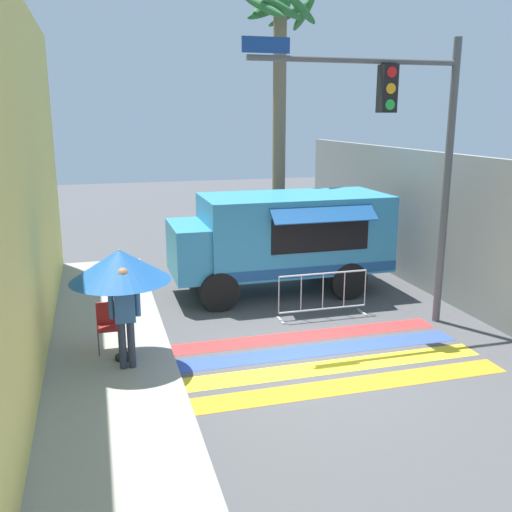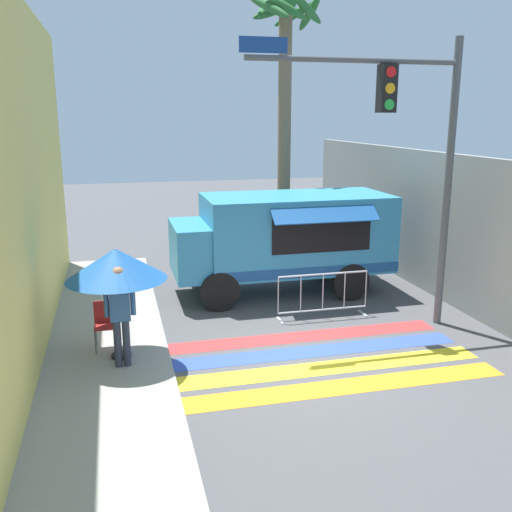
{
  "view_description": "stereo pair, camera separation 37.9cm",
  "coord_description": "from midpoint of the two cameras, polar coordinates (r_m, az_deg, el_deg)",
  "views": [
    {
      "loc": [
        -3.64,
        -9.16,
        4.43
      ],
      "look_at": [
        -0.27,
        2.7,
        1.38
      ],
      "focal_mm": 40.0,
      "sensor_mm": 36.0,
      "label": 1
    },
    {
      "loc": [
        -3.27,
        -9.26,
        4.43
      ],
      "look_at": [
        -0.27,
        2.7,
        1.38
      ],
      "focal_mm": 40.0,
      "sensor_mm": 36.0,
      "label": 2
    }
  ],
  "objects": [
    {
      "name": "traffic_signal_pole",
      "position": [
        12.04,
        14.45,
        11.51
      ],
      "size": [
        4.5,
        0.29,
        5.93
      ],
      "color": "#515456",
      "rests_on": "ground_plane"
    },
    {
      "name": "building_left_facade",
      "position": [
        9.38,
        -23.99,
        5.43
      ],
      "size": [
        0.25,
        16.0,
        6.48
      ],
      "color": "#E5D166",
      "rests_on": "ground_plane"
    },
    {
      "name": "patio_umbrella",
      "position": [
        10.14,
        -14.5,
        -0.94
      ],
      "size": [
        1.75,
        1.75,
        2.02
      ],
      "color": "black",
      "rests_on": "sidewalk_left"
    },
    {
      "name": "sidewalk_left",
      "position": [
        10.25,
        -21.43,
        -12.17
      ],
      "size": [
        4.4,
        16.0,
        0.18
      ],
      "color": "#99968E",
      "rests_on": "ground_plane"
    },
    {
      "name": "food_truck",
      "position": [
        14.33,
        1.48,
        2.01
      ],
      "size": [
        5.42,
        2.66,
        2.5
      ],
      "color": "#338CBF",
      "rests_on": "ground_plane"
    },
    {
      "name": "crosswalk_painted",
      "position": [
        10.79,
        4.37,
        -10.34
      ],
      "size": [
        6.4,
        2.84,
        0.01
      ],
      "color": "orange",
      "rests_on": "ground_plane"
    },
    {
      "name": "vendor_person",
      "position": [
        9.97,
        -14.05,
        -5.39
      ],
      "size": [
        0.53,
        0.24,
        1.79
      ],
      "rotation": [
        0.0,
        0.0,
        0.06
      ],
      "color": "#2D3347",
      "rests_on": "sidewalk_left"
    },
    {
      "name": "palm_tree",
      "position": [
        17.37,
        1.73,
        16.53
      ],
      "size": [
        2.24,
        2.22,
        7.83
      ],
      "color": "#7A664C",
      "rests_on": "ground_plane"
    },
    {
      "name": "barricade_front",
      "position": [
        12.84,
        5.86,
        -3.92
      ],
      "size": [
        2.1,
        0.44,
        1.04
      ],
      "color": "#B7BABF",
      "rests_on": "ground_plane"
    },
    {
      "name": "concrete_wall_right",
      "position": [
        14.81,
        17.0,
        2.99
      ],
      "size": [
        0.2,
        16.0,
        3.56
      ],
      "color": "gray",
      "rests_on": "ground_plane"
    },
    {
      "name": "folding_chair",
      "position": [
        11.0,
        -15.5,
        -6.36
      ],
      "size": [
        0.42,
        0.42,
        0.88
      ],
      "rotation": [
        0.0,
        0.0,
        0.1
      ],
      "color": "#4C4C51",
      "rests_on": "sidewalk_left"
    },
    {
      "name": "ground_plane",
      "position": [
        10.79,
        4.38,
        -10.37
      ],
      "size": [
        60.0,
        60.0,
        0.0
      ],
      "primitive_type": "plane",
      "color": "#4C4C4F"
    }
  ]
}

